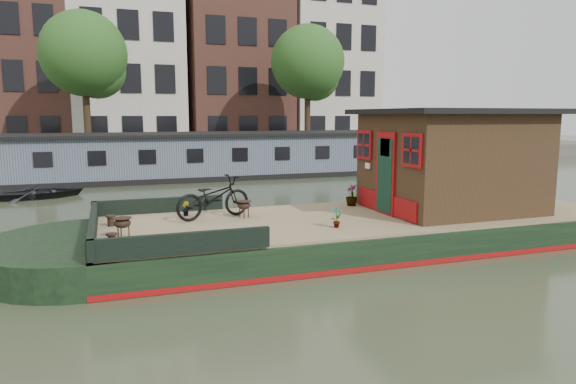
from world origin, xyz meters
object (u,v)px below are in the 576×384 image
object	(u,v)px
cabin	(451,159)
potted_plant_a	(336,217)
brazier_rear	(244,209)
dinghy	(39,189)
brazier_front	(123,228)
bicycle	(213,197)

from	to	relation	value
cabin	potted_plant_a	bearing A→B (deg)	-164.32
brazier_rear	dinghy	xyz separation A→B (m)	(-5.20, 9.17, -0.53)
brazier_front	bicycle	bearing A→B (deg)	33.38
bicycle	brazier_rear	world-z (taller)	bicycle
bicycle	brazier_rear	distance (m)	0.73
brazier_rear	potted_plant_a	bearing A→B (deg)	-47.36
cabin	bicycle	world-z (taller)	cabin
cabin	potted_plant_a	xyz separation A→B (m)	(-3.44, -0.97, -1.00)
cabin	brazier_rear	world-z (taller)	cabin
brazier_rear	dinghy	world-z (taller)	brazier_rear
cabin	bicycle	bearing A→B (deg)	171.48
bicycle	brazier_front	bearing A→B (deg)	106.66
potted_plant_a	brazier_rear	xyz separation A→B (m)	(-1.51, 1.64, -0.03)
dinghy	brazier_rear	bearing A→B (deg)	-161.48
potted_plant_a	bicycle	bearing A→B (deg)	140.17
bicycle	dinghy	bearing A→B (deg)	10.04
bicycle	brazier_rear	size ratio (longest dim) A/B	4.69
cabin	brazier_rear	distance (m)	5.11
potted_plant_a	dinghy	size ratio (longest dim) A/B	0.15
potted_plant_a	brazier_rear	world-z (taller)	potted_plant_a
bicycle	dinghy	size ratio (longest dim) A/B	0.59
dinghy	potted_plant_a	bearing A→B (deg)	-159.21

